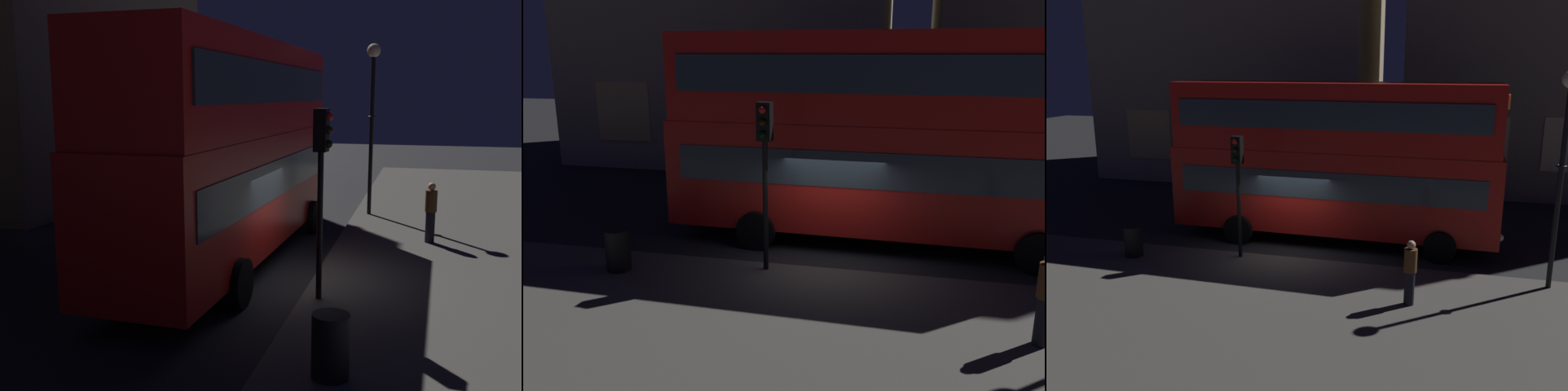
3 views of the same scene
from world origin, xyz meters
TOP-DOWN VIEW (x-y plane):
  - ground_plane at (0.00, 0.00)m, footprint 80.00×80.00m
  - sidewalk_slab at (0.00, -5.18)m, footprint 44.00×9.31m
  - double_decker_bus at (1.08, 1.77)m, footprint 11.34×2.94m
  - traffic_light_near_kerb at (-1.36, -0.92)m, footprint 0.34×0.37m
  - litter_bin at (-4.72, -1.68)m, footprint 0.57×0.57m

SIDE VIEW (x-z plane):
  - ground_plane at x=0.00m, z-range 0.00..0.00m
  - sidewalk_slab at x=0.00m, z-range 0.00..0.12m
  - litter_bin at x=-4.72m, z-range 0.12..1.10m
  - traffic_light_near_kerb at x=-1.36m, z-range 0.98..4.87m
  - double_decker_bus at x=1.08m, z-range 0.32..5.89m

